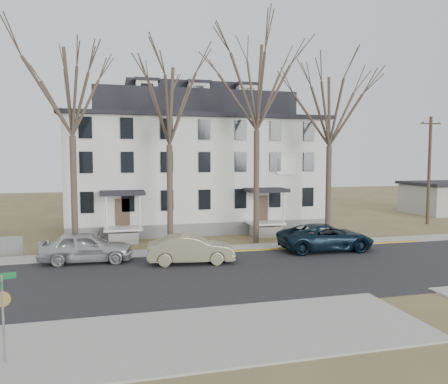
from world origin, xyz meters
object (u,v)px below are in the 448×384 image
object	(u,v)px
street_sign	(3,305)
utility_pole_far	(429,169)
tree_far_left	(71,85)
car_tan	(191,250)
car_navy	(326,238)
tree_mid_right	(330,106)
bicycle_left	(93,239)
tree_mid_left	(169,101)
car_silver	(86,248)
tree_center	(257,82)
boarding_house	(192,164)

from	to	relation	value
street_sign	utility_pole_far	bearing A→B (deg)	20.07
tree_far_left	utility_pole_far	bearing A→B (deg)	8.10
car_tan	car_navy	size ratio (longest dim) A/B	0.80
car_tan	tree_mid_right	bearing A→B (deg)	-59.33
utility_pole_far	street_sign	bearing A→B (deg)	-147.17
bicycle_left	street_sign	distance (m)	17.51
tree_mid_left	street_sign	xyz separation A→B (m)	(-6.77, -15.33, -7.84)
car_tan	utility_pole_far	bearing A→B (deg)	-61.74
tree_far_left	car_tan	distance (m)	12.55
utility_pole_far	car_navy	world-z (taller)	utility_pole_far
tree_mid_right	utility_pole_far	size ratio (longest dim) A/B	1.34
tree_mid_left	car_silver	size ratio (longest dim) A/B	2.50
tree_far_left	car_silver	world-z (taller)	tree_far_left
tree_mid_left	tree_center	world-z (taller)	tree_center
bicycle_left	boarding_house	bearing A→B (deg)	-44.91
tree_far_left	car_silver	bearing A→B (deg)	-75.28
tree_center	tree_mid_right	world-z (taller)	tree_center
tree_mid_left	street_sign	bearing A→B (deg)	-113.82
bicycle_left	tree_center	bearing A→B (deg)	-92.62
tree_mid_left	tree_mid_right	size ratio (longest dim) A/B	1.00
boarding_house	tree_far_left	bearing A→B (deg)	-137.82
boarding_house	tree_mid_right	size ratio (longest dim) A/B	1.63
tree_far_left	street_sign	bearing A→B (deg)	-92.87
car_tan	bicycle_left	distance (m)	8.89
tree_far_left	tree_mid_left	world-z (taller)	tree_far_left
boarding_house	car_navy	bearing A→B (deg)	-61.45
tree_mid_right	street_sign	size ratio (longest dim) A/B	4.77
car_tan	car_navy	bearing A→B (deg)	-75.58
tree_mid_left	boarding_house	bearing A→B (deg)	69.80
tree_mid_left	street_sign	size ratio (longest dim) A/B	4.77
tree_mid_right	car_navy	bearing A→B (deg)	-119.34
boarding_house	car_silver	world-z (taller)	boarding_house
tree_far_left	car_tan	bearing A→B (deg)	-36.86
tree_mid_left	street_sign	distance (m)	18.50
utility_pole_far	bicycle_left	xyz separation A→B (m)	(-28.54, -2.16, -4.49)
tree_far_left	car_navy	bearing A→B (deg)	-13.39
car_silver	boarding_house	bearing A→B (deg)	-31.02
bicycle_left	car_silver	bearing A→B (deg)	-173.33
tree_center	street_sign	bearing A→B (deg)	-129.79
boarding_house	tree_mid_left	bearing A→B (deg)	-110.20
utility_pole_far	car_silver	xyz separation A→B (m)	(-28.65, -7.42, -4.03)
tree_mid_left	car_navy	distance (m)	13.39
boarding_house	tree_far_left	xyz separation A→B (m)	(-9.00, -8.15, 4.96)
car_tan	street_sign	distance (m)	12.77
tree_center	tree_mid_right	xyz separation A→B (m)	(5.50, 0.00, -1.48)
tree_far_left	tree_center	bearing A→B (deg)	0.00
car_silver	bicycle_left	bearing A→B (deg)	3.42
utility_pole_far	car_navy	size ratio (longest dim) A/B	1.57
boarding_house	car_tan	world-z (taller)	boarding_house
utility_pole_far	tree_far_left	bearing A→B (deg)	-171.90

